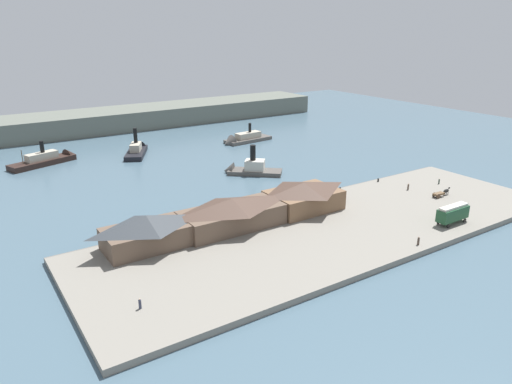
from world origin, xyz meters
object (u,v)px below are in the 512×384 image
Objects in this scene: ferry_moored_east at (242,140)px; pedestrian_by_tram at (418,241)px; pedestrian_walking_east at (140,304)px; ferry_approaching_west at (137,150)px; mooring_post_center_west at (340,189)px; pedestrian_near_east_shed at (408,187)px; ferry_shed_central_terminal at (304,196)px; mooring_post_west at (378,180)px; ferry_approaching_east at (247,169)px; street_tram at (453,213)px; horse_cart at (441,193)px; mooring_post_center_east at (331,191)px; ferry_shed_west_terminal at (232,213)px; pedestrian_at_waters_edge at (439,181)px; ferry_shed_customs_shed at (147,231)px; ferry_near_quay at (50,159)px.

pedestrian_by_tram is at bearing -101.42° from ferry_moored_east.
ferry_approaching_west reaches higher than pedestrian_walking_east.
pedestrian_near_east_shed is at bearing -30.90° from mooring_post_center_west.
pedestrian_by_tram is (-24.75, -23.16, 0.00)m from pedestrian_near_east_shed.
pedestrian_by_tram is (6.59, -27.38, -2.49)m from ferry_shed_central_terminal.
ferry_approaching_east reaches higher than mooring_post_west.
mooring_post_center_west is 0.05× the size of ferry_approaching_west.
ferry_approaching_east reaches higher than pedestrian_walking_east.
horse_cart is (12.92, 12.17, -1.48)m from street_tram.
pedestrian_by_tram is 53.77m from pedestrian_walking_east.
pedestrian_near_east_shed is 0.10× the size of ferry_approaching_east.
pedestrian_near_east_shed is 17.81m from mooring_post_center_west.
mooring_post_west is 0.05× the size of ferry_approaching_west.
mooring_post_west is 13.97m from mooring_post_center_west.
ferry_shed_west_terminal is at bearing -171.25° from mooring_post_center_east.
pedestrian_walking_east is 1.92× the size of mooring_post_center_west.
horse_cart is at bearing -61.74° from ferry_approaching_west.
pedestrian_near_east_shed is 11.04m from pedestrian_at_waters_edge.
ferry_approaching_west reaches higher than pedestrian_near_east_shed.
ferry_moored_east is (-8.15, 81.33, -1.04)m from horse_cart.
street_tram reaches higher than mooring_post_west.
ferry_shed_customs_shed is 2.07× the size of street_tram.
mooring_post_center_east is 65.73m from ferry_moored_east.
ferry_shed_west_terminal reaches higher than pedestrian_walking_east.
pedestrian_walking_east is at bearing -134.79° from ferry_approaching_east.
pedestrian_by_tram is at bearing -66.17° from ferry_near_quay.
horse_cart is 6.56× the size of mooring_post_west.
mooring_post_west is at bearing 0.22° from mooring_post_center_east.
ferry_near_quay is at bearing 104.85° from ferry_shed_west_terminal.
mooring_post_west is at bearing 103.91° from horse_cart.
mooring_post_west is at bearing 3.71° from ferry_shed_customs_shed.
ferry_shed_customs_shed is 53.95m from mooring_post_center_west.
pedestrian_at_waters_edge reaches higher than mooring_post_center_west.
pedestrian_walking_east reaches higher than mooring_post_center_west.
ferry_shed_customs_shed reaches higher than horse_cart.
horse_cart is at bearing -43.16° from mooring_post_center_west.
horse_cart is 0.36× the size of ferry_approaching_east.
ferry_shed_west_terminal is 47.26m from street_tram.
ferry_shed_central_terminal is 17.04m from mooring_post_center_west.
ferry_shed_customs_shed is at bearing -88.15° from ferry_near_quay.
mooring_post_center_east is 74.74m from ferry_approaching_west.
pedestrian_at_waters_edge is (20.98, 18.84, -1.72)m from street_tram.
pedestrian_by_tram is (25.89, -27.22, -2.48)m from ferry_shed_west_terminal.
street_tram is at bearing -136.69° from horse_cart.
ferry_shed_customs_shed is at bearing 179.28° from ferry_shed_central_terminal.
ferry_shed_customs_shed is at bearing 176.10° from pedestrian_near_east_shed.
ferry_shed_west_terminal is at bearing -95.09° from ferry_approaching_west.
horse_cart is 0.28× the size of ferry_moored_east.
street_tram is 9.00× the size of mooring_post_center_east.
ferry_shed_central_terminal is 1.00× the size of ferry_approaching_east.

